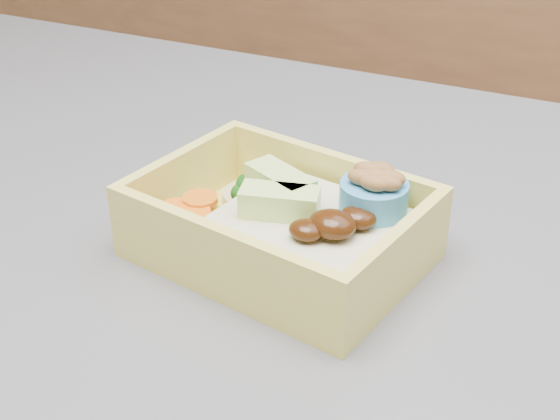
% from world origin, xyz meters
% --- Properties ---
extents(bento_box, '(0.19, 0.15, 0.06)m').
position_xyz_m(bento_box, '(0.18, -0.01, 0.94)').
color(bento_box, '#E4D65E').
rests_on(bento_box, island).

